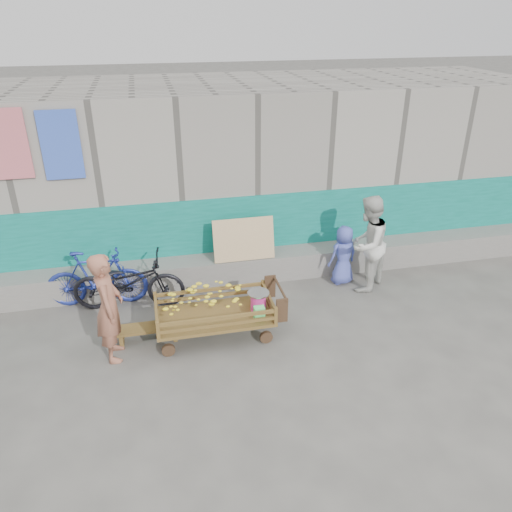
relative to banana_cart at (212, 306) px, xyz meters
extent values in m
plane|color=#4D4C47|center=(0.44, -0.79, -0.51)|extent=(80.00, 80.00, 0.00)
cube|color=gray|center=(0.44, 3.31, 0.99)|extent=(12.00, 3.00, 3.00)
cube|color=#0B6B59|center=(0.44, 1.80, 0.19)|extent=(12.00, 0.03, 1.40)
cube|color=#65635E|center=(0.44, 1.56, -0.28)|extent=(12.00, 0.50, 0.45)
cube|color=tan|center=(0.74, 1.43, 0.29)|extent=(1.00, 0.19, 0.68)
cube|color=#CC626C|center=(-2.56, 1.77, 1.94)|extent=(0.55, 0.03, 1.00)
cube|color=blue|center=(-1.86, 1.77, 1.89)|extent=(0.55, 0.03, 1.00)
cube|color=brown|center=(0.03, 0.00, -0.17)|extent=(1.61, 0.80, 0.04)
cylinder|color=#332414|center=(-0.64, -0.29, -0.42)|extent=(0.18, 0.05, 0.18)
cube|color=brown|center=(-0.75, -0.37, -0.03)|extent=(0.04, 0.04, 0.25)
cylinder|color=#332414|center=(-0.64, 0.30, -0.42)|extent=(0.18, 0.05, 0.18)
cube|color=brown|center=(-0.75, 0.38, -0.03)|extent=(0.04, 0.04, 0.25)
cylinder|color=#332414|center=(0.70, -0.29, -0.42)|extent=(0.18, 0.05, 0.18)
cube|color=brown|center=(0.81, -0.37, -0.03)|extent=(0.04, 0.04, 0.25)
cylinder|color=#332414|center=(0.70, 0.30, -0.42)|extent=(0.18, 0.05, 0.18)
cube|color=brown|center=(0.81, 0.38, -0.03)|extent=(0.04, 0.04, 0.25)
cube|color=brown|center=(0.03, -0.37, -0.06)|extent=(1.56, 0.04, 0.04)
cube|color=brown|center=(0.03, -0.37, 0.05)|extent=(1.56, 0.04, 0.04)
cube|color=brown|center=(0.03, 0.38, -0.06)|extent=(1.56, 0.04, 0.04)
cube|color=brown|center=(0.03, 0.38, 0.05)|extent=(1.56, 0.04, 0.04)
cube|color=brown|center=(-0.75, 0.00, -0.06)|extent=(0.04, 0.75, 0.04)
cube|color=brown|center=(-0.75, 0.00, 0.05)|extent=(0.04, 0.75, 0.04)
cube|color=brown|center=(0.81, 0.00, -0.06)|extent=(0.04, 0.75, 0.04)
cube|color=brown|center=(0.81, 0.00, 0.05)|extent=(0.04, 0.75, 0.04)
cylinder|color=#332414|center=(0.97, 0.00, 0.16)|extent=(0.04, 0.72, 0.04)
cube|color=#332414|center=(0.91, 0.33, 0.01)|extent=(0.16, 0.04, 0.36)
cube|color=#332414|center=(0.91, -0.33, 0.01)|extent=(0.16, 0.04, 0.36)
ellipsoid|color=yellow|center=(-0.06, 0.00, 0.05)|extent=(1.16, 0.63, 0.39)
cylinder|color=#F935A4|center=(0.66, 0.00, -0.03)|extent=(0.21, 0.21, 0.23)
cylinder|color=silver|center=(0.66, 0.00, 0.09)|extent=(0.03, 0.03, 0.05)
cylinder|color=silver|center=(0.66, 0.00, 0.13)|extent=(0.30, 0.30, 0.02)
cube|color=#5FF778|center=(0.61, -0.25, -0.04)|extent=(0.14, 0.11, 0.20)
cube|color=brown|center=(-0.89, 0.12, -0.30)|extent=(0.91, 0.27, 0.04)
cube|color=brown|center=(-1.25, 0.12, -0.42)|extent=(0.05, 0.25, 0.18)
cube|color=brown|center=(-0.53, 0.12, -0.42)|extent=(0.05, 0.25, 0.18)
imported|color=#9A5D46|center=(-1.33, -0.13, 0.25)|extent=(0.37, 0.56, 1.51)
imported|color=silver|center=(2.63, 0.84, 0.29)|extent=(0.98, 0.96, 1.59)
imported|color=#4B58B9|center=(2.34, 1.08, 0.00)|extent=(0.56, 0.43, 1.02)
imported|color=black|center=(-1.12, 1.06, -0.07)|extent=(1.75, 0.82, 0.88)
imported|color=navy|center=(-1.60, 1.26, -0.05)|extent=(1.57, 0.58, 0.92)
camera|label=1|loc=(-0.68, -5.79, 3.67)|focal=35.00mm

